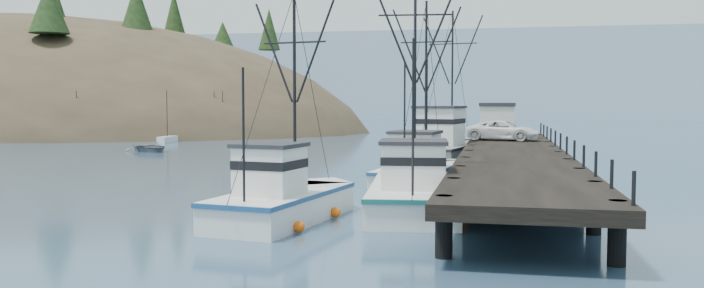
% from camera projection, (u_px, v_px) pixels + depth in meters
% --- Properties ---
extents(ground, '(400.00, 400.00, 0.00)m').
position_uv_depth(ground, '(171.00, 223.00, 28.05)').
color(ground, navy).
rests_on(ground, ground).
extents(pier, '(6.00, 44.00, 2.00)m').
position_uv_depth(pier, '(513.00, 156.00, 40.68)').
color(pier, black).
rests_on(pier, ground).
extents(distant_ridge, '(360.00, 40.00, 26.00)m').
position_uv_depth(distant_ridge, '(485.00, 118.00, 192.00)').
color(distant_ridge, '#9EB2C6').
rests_on(distant_ridge, ground).
extents(distant_ridge_far, '(180.00, 25.00, 18.00)m').
position_uv_depth(distant_ridge_far, '(326.00, 116.00, 216.94)').
color(distant_ridge_far, silver).
rests_on(distant_ridge_far, ground).
extents(moored_sailboats, '(23.15, 18.71, 6.35)m').
position_uv_depth(moored_sailboats, '(140.00, 136.00, 89.66)').
color(moored_sailboats, white).
rests_on(moored_sailboats, ground).
extents(trawler_near, '(4.88, 11.87, 11.88)m').
position_uv_depth(trawler_near, '(414.00, 192.00, 31.18)').
color(trawler_near, white).
rests_on(trawler_near, ground).
extents(trawler_mid, '(4.57, 9.82, 9.87)m').
position_uv_depth(trawler_mid, '(286.00, 201.00, 28.61)').
color(trawler_mid, white).
rests_on(trawler_mid, ground).
extents(trawler_far, '(4.69, 10.95, 11.18)m').
position_uv_depth(trawler_far, '(421.00, 172.00, 39.83)').
color(trawler_far, white).
rests_on(trawler_far, ground).
extents(work_vessel, '(6.55, 14.27, 12.08)m').
position_uv_depth(work_vessel, '(447.00, 151.00, 50.79)').
color(work_vessel, slate).
rests_on(work_vessel, ground).
extents(pier_shed, '(3.00, 3.20, 2.80)m').
position_uv_depth(pier_shed, '(497.00, 119.00, 58.35)').
color(pier_shed, silver).
rests_on(pier_shed, pier).
extents(pickup_truck, '(5.82, 3.71, 1.49)m').
position_uv_depth(pickup_truck, '(504.00, 130.00, 51.38)').
color(pickup_truck, white).
rests_on(pickup_truck, pier).
extents(motorboat, '(6.60, 6.40, 1.12)m').
position_uv_depth(motorboat, '(150.00, 151.00, 67.27)').
color(motorboat, '#595E63').
rests_on(motorboat, ground).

